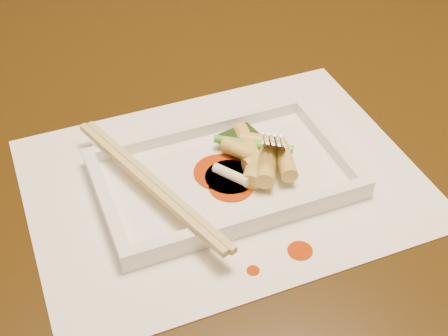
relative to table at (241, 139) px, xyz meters
name	(u,v)px	position (x,y,z in m)	size (l,w,h in m)	color
table	(241,139)	(0.00, 0.00, 0.00)	(1.40, 0.90, 0.75)	black
placemat	(224,181)	(-0.09, -0.17, 0.10)	(0.40, 0.30, 0.00)	white
sauce_splatter_a	(300,251)	(-0.06, -0.29, 0.10)	(0.02, 0.02, 0.00)	#A43004
sauce_splatter_b	(253,270)	(-0.11, -0.29, 0.10)	(0.01, 0.01, 0.00)	#A43004
plate_base	(224,178)	(-0.09, -0.17, 0.11)	(0.26, 0.16, 0.01)	white
plate_rim_far	(199,129)	(-0.09, -0.10, 0.12)	(0.26, 0.01, 0.01)	white
plate_rim_near	(253,219)	(-0.09, -0.25, 0.12)	(0.26, 0.01, 0.01)	white
plate_rim_left	(106,202)	(-0.22, -0.17, 0.12)	(0.01, 0.14, 0.01)	white
plate_rim_right	(330,141)	(0.03, -0.17, 0.12)	(0.01, 0.14, 0.01)	white
veg_piece	(240,139)	(-0.06, -0.13, 0.12)	(0.04, 0.03, 0.01)	black
scallion_white	(231,175)	(-0.09, -0.19, 0.12)	(0.01, 0.01, 0.04)	#EAEACC
scallion_green	(254,144)	(-0.05, -0.15, 0.12)	(0.01, 0.01, 0.09)	#329518
chopstick_a	(147,183)	(-0.18, -0.17, 0.13)	(0.01, 0.24, 0.01)	tan
chopstick_b	(154,181)	(-0.17, -0.17, 0.13)	(0.01, 0.24, 0.01)	tan
fork	(282,92)	(-0.02, -0.15, 0.18)	(0.09, 0.10, 0.14)	silver
sauce_blob_0	(230,177)	(-0.09, -0.18, 0.11)	(0.05, 0.05, 0.00)	#A43004
sauce_blob_1	(220,172)	(-0.10, -0.17, 0.11)	(0.06, 0.06, 0.00)	#A43004
sauce_blob_2	(231,186)	(-0.09, -0.19, 0.11)	(0.05, 0.05, 0.00)	#A43004
rice_cake_0	(266,159)	(-0.05, -0.18, 0.12)	(0.02, 0.02, 0.05)	#D6C564
rice_cake_1	(254,170)	(-0.07, -0.19, 0.12)	(0.02, 0.02, 0.04)	#D6C564
rice_cake_2	(285,161)	(-0.03, -0.19, 0.13)	(0.02, 0.02, 0.05)	#D6C564
rice_cake_3	(247,143)	(-0.06, -0.14, 0.12)	(0.02, 0.02, 0.05)	#D6C564
rice_cake_4	(241,151)	(-0.07, -0.15, 0.12)	(0.02, 0.02, 0.04)	#D6C564
rice_cake_5	(266,167)	(-0.06, -0.19, 0.13)	(0.02, 0.02, 0.04)	#D6C564
rice_cake_6	(262,142)	(-0.04, -0.15, 0.12)	(0.02, 0.02, 0.05)	#D6C564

